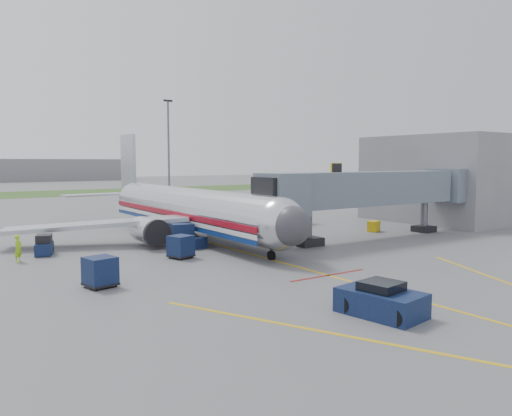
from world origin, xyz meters
TOP-DOWN VIEW (x-y plane):
  - ground at (0.00, 0.00)m, footprint 400.00×400.00m
  - grass_strip at (0.00, 90.00)m, footprint 300.00×25.00m
  - apron_markings at (0.00, -7.40)m, footprint 21.52×50.00m
  - airliner at (0.00, 15.25)m, footprint 32.10×35.67m
  - jet_bridge at (12.86, 5.00)m, footprint 25.30×4.00m
  - terminal at (30.00, 10.00)m, footprint 10.00×16.00m
  - light_mast_right at (25.00, 75.00)m, footprint 2.00×0.44m
  - pushback_tug at (-3.44, -11.32)m, footprint 2.87×4.08m
  - baggage_tug at (-13.08, 13.14)m, footprint 1.77×2.44m
  - baggage_cart_a at (-12.53, 1.03)m, footprint 1.87×1.87m
  - baggage_cart_b at (-5.10, 6.21)m, footprint 1.94×1.94m
  - baggage_cart_c at (-3.00, 10.54)m, footprint 2.08×2.08m
  - belt_loader at (-2.51, 10.41)m, footprint 1.97×4.39m
  - ground_power_cart at (17.06, 8.00)m, footprint 1.55×1.30m
  - ramp_worker at (-15.16, 11.19)m, footprint 0.81×0.84m

SIDE VIEW (x-z plane):
  - ground at x=0.00m, z-range 0.00..0.00m
  - apron_markings at x=0.00m, z-range 0.00..0.01m
  - grass_strip at x=0.00m, z-range 0.00..0.01m
  - belt_loader at x=-2.51m, z-range -0.52..1.55m
  - ground_power_cart at x=17.06m, z-range -0.01..1.05m
  - pushback_tug at x=-3.44m, z-range -0.13..1.43m
  - baggage_tug at x=-13.08m, z-range -0.09..1.44m
  - baggage_cart_b at x=-5.10m, z-range 0.02..1.67m
  - baggage_cart_a at x=-12.53m, z-range 0.02..1.72m
  - ramp_worker at x=-15.16m, z-range 0.00..1.93m
  - baggage_cart_c at x=-3.00m, z-range 0.02..1.98m
  - airliner at x=0.00m, z-range -2.48..7.77m
  - jet_bridge at x=12.86m, z-range 1.02..7.92m
  - terminal at x=30.00m, z-range 0.00..10.00m
  - light_mast_right at x=25.00m, z-range 0.58..20.98m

